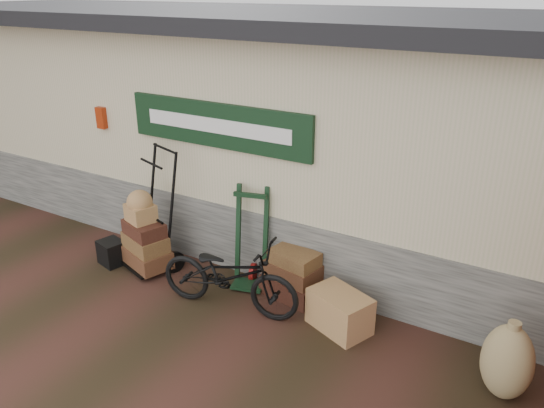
# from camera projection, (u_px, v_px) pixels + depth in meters

# --- Properties ---
(ground) EXTENTS (80.00, 80.00, 0.00)m
(ground) POSITION_uv_depth(u_px,v_px,m) (196.00, 308.00, 6.24)
(ground) COLOR black
(ground) RESTS_ON ground
(station_building) EXTENTS (14.40, 4.10, 3.20)m
(station_building) POSITION_uv_depth(u_px,v_px,m) (306.00, 125.00, 7.79)
(station_building) COLOR #4C4C47
(station_building) RESTS_ON ground
(porter_trolley) EXTENTS (0.98, 0.85, 1.65)m
(porter_trolley) POSITION_uv_depth(u_px,v_px,m) (155.00, 209.00, 6.89)
(porter_trolley) COLOR black
(porter_trolley) RESTS_ON ground
(green_barrow) EXTENTS (0.55, 0.50, 1.28)m
(green_barrow) POSITION_uv_depth(u_px,v_px,m) (251.00, 238.00, 6.52)
(green_barrow) COLOR black
(green_barrow) RESTS_ON ground
(suitcase_stack) EXTENTS (0.77, 0.56, 0.62)m
(suitcase_stack) POSITION_uv_depth(u_px,v_px,m) (292.00, 273.00, 6.38)
(suitcase_stack) COLOR #391812
(suitcase_stack) RESTS_ON ground
(wicker_hamper) EXTENTS (0.77, 0.65, 0.43)m
(wicker_hamper) POSITION_uv_depth(u_px,v_px,m) (340.00, 311.00, 5.80)
(wicker_hamper) COLOR olive
(wicker_hamper) RESTS_ON ground
(black_trunk) EXTENTS (0.39, 0.36, 0.33)m
(black_trunk) POSITION_uv_depth(u_px,v_px,m) (112.00, 252.00, 7.18)
(black_trunk) COLOR black
(black_trunk) RESTS_ON ground
(bicycle) EXTENTS (0.85, 1.78, 1.00)m
(bicycle) POSITION_uv_depth(u_px,v_px,m) (229.00, 271.00, 6.05)
(bicycle) COLOR black
(bicycle) RESTS_ON ground
(burlap_sack_left) EXTENTS (0.59, 0.55, 0.76)m
(burlap_sack_left) POSITION_uv_depth(u_px,v_px,m) (507.00, 362.00, 4.78)
(burlap_sack_left) COLOR olive
(burlap_sack_left) RESTS_ON ground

